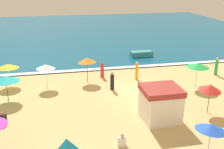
% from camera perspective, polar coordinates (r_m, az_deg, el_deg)
% --- Properties ---
extents(ground_plane, '(60.00, 60.00, 0.00)m').
position_cam_1_polar(ground_plane, '(23.52, 4.77, -3.52)').
color(ground_plane, '#D8B775').
extents(ocean_water, '(60.00, 44.00, 0.10)m').
position_cam_1_polar(ocean_water, '(49.95, -4.33, 9.07)').
color(ocean_water, '#0F567A').
rests_on(ocean_water, ground_plane).
extents(wave_breaker_foam, '(57.00, 0.70, 0.01)m').
position_cam_1_polar(wave_breaker_foam, '(29.18, 1.32, 1.45)').
color(wave_breaker_foam, white).
rests_on(wave_breaker_foam, ocean_water).
extents(lifeguard_cabana, '(2.55, 2.35, 2.40)m').
position_cam_1_polar(lifeguard_cabana, '(18.72, 10.12, -6.01)').
color(lifeguard_cabana, white).
rests_on(lifeguard_cabana, ground_plane).
extents(beach_umbrella_0, '(2.40, 2.39, 1.95)m').
position_cam_1_polar(beach_umbrella_0, '(15.80, 20.09, -10.32)').
color(beach_umbrella_0, silver).
rests_on(beach_umbrella_0, ground_plane).
extents(beach_umbrella_2, '(2.50, 2.51, 2.10)m').
position_cam_1_polar(beach_umbrella_2, '(22.59, -21.41, -0.83)').
color(beach_umbrella_2, '#4C3823').
rests_on(beach_umbrella_2, ground_plane).
extents(beach_umbrella_4, '(2.38, 2.39, 2.08)m').
position_cam_1_polar(beach_umbrella_4, '(25.78, -20.95, 1.66)').
color(beach_umbrella_4, silver).
rests_on(beach_umbrella_4, ground_plane).
extents(beach_umbrella_5, '(2.49, 2.49, 2.16)m').
position_cam_1_polar(beach_umbrella_5, '(24.83, 17.52, 1.79)').
color(beach_umbrella_5, silver).
rests_on(beach_umbrella_5, ground_plane).
extents(beach_umbrella_7, '(2.29, 2.28, 2.18)m').
position_cam_1_polar(beach_umbrella_7, '(24.27, -13.71, 1.62)').
color(beach_umbrella_7, silver).
rests_on(beach_umbrella_7, ground_plane).
extents(beach_umbrella_8, '(2.12, 2.14, 2.23)m').
position_cam_1_polar(beach_umbrella_8, '(20.34, 19.90, -2.62)').
color(beach_umbrella_8, '#4C3823').
rests_on(beach_umbrella_8, ground_plane).
extents(beach_umbrella_9, '(2.35, 2.36, 2.38)m').
position_cam_1_polar(beach_umbrella_9, '(25.01, -5.27, 3.00)').
color(beach_umbrella_9, '#4C3823').
rests_on(beach_umbrella_9, ground_plane).
extents(beachgoer_2, '(0.55, 0.55, 0.85)m').
position_cam_1_polar(beachgoer_2, '(19.76, -21.95, -8.59)').
color(beachgoer_2, black).
rests_on(beachgoer_2, ground_plane).
extents(beachgoer_4, '(0.44, 0.44, 1.79)m').
position_cam_1_polar(beachgoer_4, '(28.98, 21.01, 1.54)').
color(beachgoer_4, green).
rests_on(beachgoer_4, ground_plane).
extents(beachgoer_5, '(0.49, 0.49, 1.55)m').
position_cam_1_polar(beachgoer_5, '(26.51, -2.07, 0.93)').
color(beachgoer_5, red).
rests_on(beachgoer_5, ground_plane).
extents(beachgoer_6, '(0.35, 0.35, 1.59)m').
position_cam_1_polar(beachgoer_6, '(23.52, 0.05, -1.44)').
color(beachgoer_6, black).
rests_on(beachgoer_6, ground_plane).
extents(beachgoer_8, '(0.38, 0.38, 1.78)m').
position_cam_1_polar(beachgoer_8, '(25.92, 5.22, 0.79)').
color(beachgoer_8, orange).
rests_on(beachgoer_8, ground_plane).
extents(beachgoer_12, '(0.54, 0.54, 0.81)m').
position_cam_1_polar(beachgoer_12, '(16.21, 2.12, -13.65)').
color(beachgoer_12, white).
rests_on(beachgoer_12, ground_plane).
extents(small_boat_0, '(2.67, 1.15, 0.62)m').
position_cam_1_polar(small_boat_0, '(33.58, 6.15, 4.35)').
color(small_boat_0, teal).
rests_on(small_boat_0, ocean_water).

